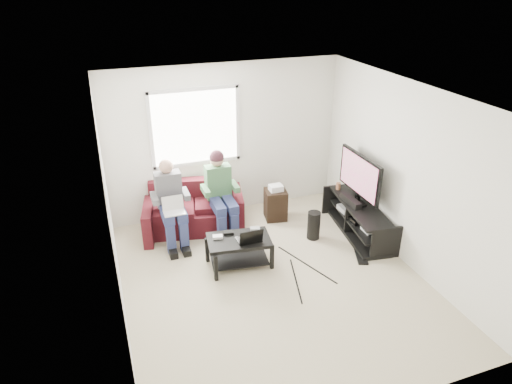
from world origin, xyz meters
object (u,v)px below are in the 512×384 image
tv_stand (358,221)px  tv (360,176)px  coffee_table (239,246)px  end_table (276,204)px  sofa (194,212)px  subwoofer (314,225)px

tv_stand → tv: 0.76m
coffee_table → end_table: size_ratio=1.52×
coffee_table → tv: tv is taller
sofa → coffee_table: sofa is taller
coffee_table → subwoofer: subwoofer is taller
tv → coffee_table: bearing=-172.0°
tv → tv_stand: bearing=-88.5°
sofa → coffee_table: (0.37, -1.29, 0.04)m
sofa → tv: (2.46, -0.99, 0.69)m
sofa → subwoofer: size_ratio=3.89×
sofa → end_table: sofa is taller
tv_stand → coffee_table: bearing=-174.7°
tv_stand → end_table: bearing=139.3°
subwoofer → tv_stand: bearing=-8.6°
sofa → coffee_table: 1.34m
subwoofer → coffee_table: bearing=-167.2°
coffee_table → tv: size_ratio=0.87×
coffee_table → sofa: bearing=106.0°
sofa → tv_stand: sofa is taller
sofa → coffee_table: bearing=-74.0°
end_table → tv_stand: bearing=-40.7°
sofa → subwoofer: 1.98m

